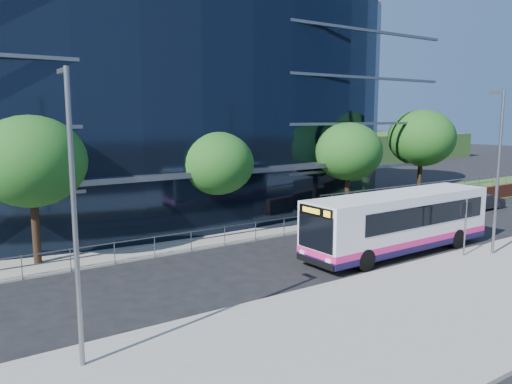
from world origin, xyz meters
TOP-DOWN VIEW (x-y plane):
  - ground at (0.00, 0.00)m, footprint 200.00×200.00m
  - pavement_near at (0.00, -5.00)m, footprint 80.00×8.00m
  - kerb at (0.00, -1.00)m, footprint 80.00×0.25m
  - yellow_line_outer at (0.00, -0.80)m, footprint 80.00×0.08m
  - yellow_line_inner at (0.00, -0.65)m, footprint 80.00×0.08m
  - far_forecourt at (-6.00, 11.00)m, footprint 50.00×8.00m
  - grass_verge at (24.00, 11.00)m, footprint 36.00×8.00m
  - glass_office at (-4.00, 20.85)m, footprint 44.00×23.10m
  - retaining_wall at (20.00, 7.30)m, footprint 34.00×0.40m
  - guard_railings at (-8.00, 7.00)m, footprint 24.00×0.05m
  - apartment_block at (32.00, 57.21)m, footprint 60.00×42.00m
  - street_sign at (4.50, -1.59)m, footprint 0.85×0.09m
  - tree_far_a at (-13.00, 9.00)m, footprint 4.95×4.95m
  - tree_far_b at (-3.00, 9.50)m, footprint 4.29×4.29m
  - tree_far_c at (7.00, 9.00)m, footprint 4.62×4.62m
  - tree_far_d at (16.00, 10.00)m, footprint 5.28×5.28m
  - tree_dist_e at (24.00, 40.00)m, footprint 4.62×4.62m
  - tree_dist_f at (40.00, 42.00)m, footprint 4.29×4.29m
  - streetlight_west at (-14.00, -2.17)m, footprint 0.15×0.77m
  - streetlight_east at (6.00, -2.17)m, footprint 0.15×0.77m
  - city_bus at (2.76, 0.89)m, footprint 11.38×2.74m
  - parked_car at (17.55, 5.27)m, footprint 3.67×1.29m

SIDE VIEW (x-z plane):
  - ground at x=0.00m, z-range 0.00..0.00m
  - yellow_line_outer at x=0.00m, z-range 0.00..0.01m
  - yellow_line_inner at x=0.00m, z-range 0.00..0.01m
  - far_forecourt at x=-6.00m, z-range 0.00..0.10m
  - grass_verge at x=24.00m, z-range 0.00..0.12m
  - pavement_near at x=0.00m, z-range 0.00..0.15m
  - kerb at x=0.00m, z-range 0.00..0.16m
  - parked_car at x=17.55m, z-range 0.00..1.21m
  - retaining_wall at x=20.00m, z-range -0.44..1.67m
  - guard_railings at x=-8.00m, z-range 0.27..1.37m
  - city_bus at x=2.76m, z-range 0.09..3.16m
  - street_sign at x=4.50m, z-range 0.75..3.55m
  - tree_far_b at x=-3.00m, z-range 1.19..7.23m
  - tree_dist_f at x=40.00m, z-range 1.19..7.23m
  - streetlight_west at x=-14.00m, z-range 0.44..8.44m
  - streetlight_east at x=6.00m, z-range 0.44..8.44m
  - tree_far_c at x=7.00m, z-range 1.28..7.79m
  - tree_dist_e at x=24.00m, z-range 1.28..7.79m
  - tree_far_a at x=-13.00m, z-range 1.37..8.35m
  - tree_far_d at x=16.00m, z-range 1.47..8.91m
  - glass_office at x=-4.00m, z-range 0.00..16.00m
  - apartment_block at x=32.00m, z-range -3.89..26.11m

